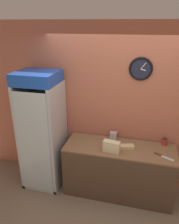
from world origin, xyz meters
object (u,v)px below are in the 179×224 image
sandwich_stack_bottom (111,150)px  sandwich_stack_middle (111,147)px  chefs_knife (161,155)px  condiment_jar (165,142)px  beverage_cooler (43,125)px  sandwich_stack_top (112,143)px  sandwich_flat_left (126,147)px  napkin_dispenser (113,136)px

sandwich_stack_bottom → sandwich_stack_middle: bearing=0.0°
sandwich_stack_middle → chefs_knife: bearing=5.3°
condiment_jar → beverage_cooler: bearing=-173.6°
sandwich_stack_middle → chefs_knife: (0.72, 0.07, -0.08)m
sandwich_stack_top → sandwich_flat_left: sandwich_stack_top is taller
beverage_cooler → sandwich_flat_left: bearing=-1.8°
sandwich_stack_bottom → sandwich_flat_left: bearing=35.7°
condiment_jar → sandwich_stack_bottom: bearing=-152.8°
sandwich_stack_bottom → condiment_jar: 0.88m
chefs_knife → condiment_jar: (0.06, 0.34, 0.05)m
sandwich_stack_bottom → sandwich_flat_left: (0.20, 0.14, -0.00)m
sandwich_flat_left → napkin_dispenser: 0.34m
sandwich_flat_left → chefs_knife: (0.52, -0.08, -0.02)m
sandwich_stack_bottom → chefs_knife: bearing=5.3°
sandwich_stack_bottom → condiment_jar: size_ratio=2.32×
napkin_dispenser → chefs_knife: bearing=-23.8°
chefs_knife → condiment_jar: condiment_jar is taller
sandwich_stack_middle → sandwich_stack_top: 0.06m
sandwich_stack_bottom → sandwich_stack_top: sandwich_stack_top is taller
sandwich_flat_left → chefs_knife: sandwich_flat_left is taller
sandwich_stack_bottom → chefs_knife: (0.72, 0.07, -0.02)m
condiment_jar → chefs_knife: bearing=-100.8°
beverage_cooler → condiment_jar: size_ratio=17.71×
sandwich_stack_middle → napkin_dispenser: size_ratio=2.17×
beverage_cooler → chefs_knife: 1.91m
chefs_knife → napkin_dispenser: 0.82m
sandwich_flat_left → chefs_knife: size_ratio=1.00×
beverage_cooler → sandwich_stack_bottom: size_ratio=7.64×
chefs_knife → condiment_jar: 0.34m
condiment_jar → sandwich_stack_middle: bearing=-152.8°
sandwich_stack_middle → sandwich_stack_top: size_ratio=1.00×
sandwich_stack_middle → sandwich_flat_left: bearing=35.7°
sandwich_stack_bottom → condiment_jar: bearing=27.2°
beverage_cooler → condiment_jar: beverage_cooler is taller
sandwich_stack_middle → napkin_dispenser: (-0.03, 0.40, -0.03)m
sandwich_flat_left → sandwich_stack_bottom: bearing=-144.3°
sandwich_stack_middle → napkin_dispenser: napkin_dispenser is taller
sandwich_stack_middle → condiment_jar: size_ratio=2.32×
sandwich_flat_left → condiment_jar: (0.58, 0.26, 0.03)m
sandwich_stack_middle → sandwich_stack_top: sandwich_stack_top is taller
sandwich_stack_middle → condiment_jar: 0.88m
sandwich_stack_middle → chefs_knife: 0.73m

